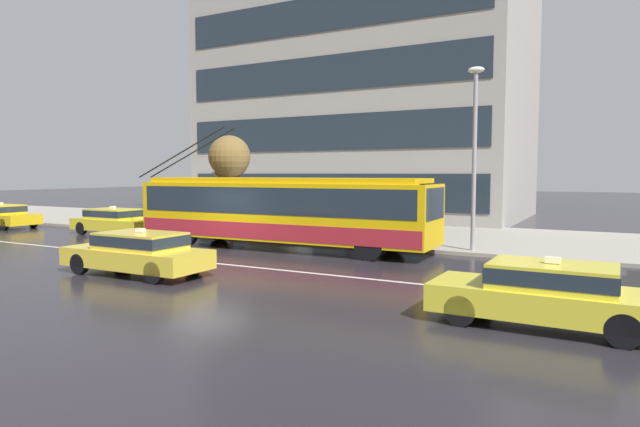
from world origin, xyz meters
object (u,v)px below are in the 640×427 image
object	(u,v)px
bus_shelter	(271,195)
pedestrian_approaching_curb	(282,199)
trolleybus	(282,210)
street_lamp	(475,143)
taxi_oncoming_near	(138,251)
street_tree_bare	(229,158)
taxi_far_behind	(2,215)
taxi_queued_behind_bus	(115,220)
taxi_oncoming_far	(546,291)
pedestrian_at_shelter	(349,203)

from	to	relation	value
bus_shelter	pedestrian_approaching_curb	size ratio (longest dim) A/B	2.15
trolleybus	street_lamp	bearing A→B (deg)	17.77
taxi_oncoming_near	street_tree_bare	bearing A→B (deg)	114.19
taxi_far_behind	taxi_queued_behind_bus	world-z (taller)	same
taxi_oncoming_far	bus_shelter	distance (m)	16.82
taxi_oncoming_far	street_lamp	xyz separation A→B (m)	(-3.47, 9.01, 3.42)
taxi_far_behind	bus_shelter	xyz separation A→B (m)	(15.34, 3.75, 1.24)
taxi_oncoming_far	pedestrian_at_shelter	world-z (taller)	pedestrian_at_shelter
taxi_oncoming_far	street_lamp	distance (m)	10.24
trolleybus	street_tree_bare	xyz separation A→B (m)	(-5.48, 3.71, 2.23)
pedestrian_approaching_curb	street_lamp	size ratio (longest dim) A/B	0.29
bus_shelter	street_lamp	distance (m)	10.13
street_tree_bare	trolleybus	bearing A→B (deg)	-34.06
trolleybus	pedestrian_approaching_curb	distance (m)	4.83
trolleybus	taxi_far_behind	bearing A→B (deg)	-179.08
taxi_oncoming_near	street_tree_bare	xyz separation A→B (m)	(-4.66, 10.37, 3.09)
taxi_oncoming_far	bus_shelter	xyz separation A→B (m)	(-13.29, 10.23, 1.25)
pedestrian_at_shelter	pedestrian_approaching_curb	xyz separation A→B (m)	(-4.40, 1.63, -0.02)
taxi_oncoming_far	pedestrian_approaching_curb	bearing A→B (deg)	140.31
pedestrian_approaching_curb	street_tree_bare	world-z (taller)	street_tree_bare
street_tree_bare	pedestrian_approaching_curb	bearing A→B (deg)	7.21
taxi_oncoming_near	taxi_oncoming_far	bearing A→B (deg)	-0.54
trolleybus	street_lamp	size ratio (longest dim) A/B	2.01
trolleybus	street_lamp	world-z (taller)	street_lamp
bus_shelter	trolleybus	bearing A→B (deg)	-50.69
street_lamp	taxi_oncoming_near	bearing A→B (deg)	-131.25
taxi_oncoming_near	pedestrian_approaching_curb	distance (m)	10.93
trolleybus	bus_shelter	distance (m)	4.49
bus_shelter	pedestrian_at_shelter	distance (m)	4.74
pedestrian_at_shelter	bus_shelter	bearing A→B (deg)	167.53
pedestrian_approaching_curb	street_lamp	distance (m)	10.05
street_tree_bare	bus_shelter	bearing A→B (deg)	-5.32
taxi_queued_behind_bus	bus_shelter	xyz separation A→B (m)	(7.15, 3.11, 1.24)
taxi_far_behind	taxi_queued_behind_bus	distance (m)	8.22
street_lamp	taxi_oncoming_far	bearing A→B (deg)	-68.94
taxi_oncoming_near	bus_shelter	size ratio (longest dim) A/B	1.08
pedestrian_at_shelter	trolleybus	bearing A→B (deg)	-126.38
trolleybus	taxi_queued_behind_bus	world-z (taller)	trolleybus
taxi_queued_behind_bus	pedestrian_at_shelter	xyz separation A→B (m)	(11.77, 2.08, 1.08)
taxi_oncoming_far	street_lamp	size ratio (longest dim) A/B	0.64
taxi_oncoming_far	pedestrian_approaching_curb	xyz separation A→B (m)	(-13.06, 10.84, 1.06)
taxi_queued_behind_bus	pedestrian_at_shelter	world-z (taller)	pedestrian_at_shelter
pedestrian_approaching_curb	street_lamp	bearing A→B (deg)	-10.80
pedestrian_at_shelter	taxi_oncoming_far	bearing A→B (deg)	-46.74
taxi_far_behind	taxi_queued_behind_bus	xyz separation A→B (m)	(8.20, 0.65, 0.00)
taxi_oncoming_far	street_tree_bare	world-z (taller)	street_tree_bare
trolleybus	taxi_oncoming_near	world-z (taller)	trolleybus
street_tree_bare	street_lamp	bearing A→B (deg)	-6.70
taxi_oncoming_near	street_lamp	world-z (taller)	street_lamp
street_lamp	street_tree_bare	size ratio (longest dim) A/B	1.42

